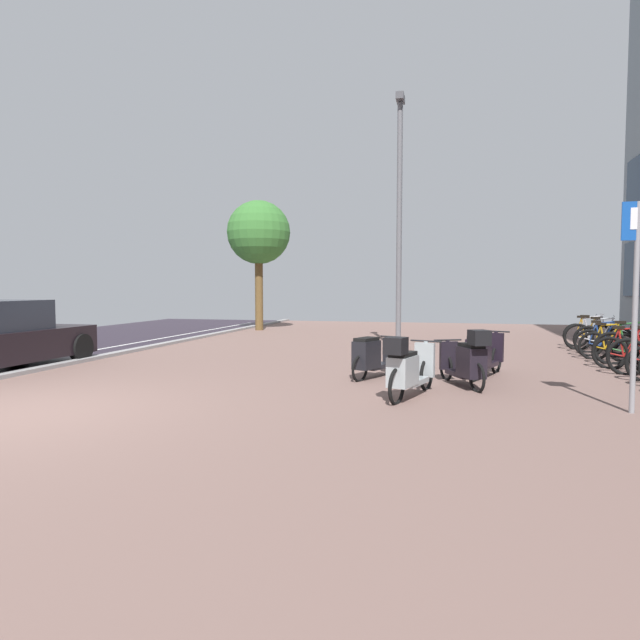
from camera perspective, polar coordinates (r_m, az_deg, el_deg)
The scene contains 15 objects.
ground at distance 7.27m, azimuth -21.78°, elevation -10.15°, with size 21.00×40.00×0.13m.
bicycle_rack_04 at distance 12.46m, azimuth 29.96°, elevation -3.09°, with size 1.27×0.58×0.95m.
bicycle_rack_05 at distance 13.22m, azimuth 30.09°, elevation -2.65°, with size 1.41×0.48×1.02m.
bicycle_rack_06 at distance 13.85m, azimuth 28.36°, elevation -2.46°, with size 1.22×0.56×0.93m.
bicycle_rack_07 at distance 14.56m, azimuth 27.97°, elevation -2.17°, with size 1.30×0.47×0.94m.
bicycle_rack_08 at distance 15.30m, azimuth 27.93°, elevation -1.85°, with size 1.39×0.47×1.00m.
bicycle_rack_09 at distance 15.97m, azimuth 26.99°, elevation -1.60°, with size 1.42×0.48×1.01m.
bicycle_rack_10 at distance 16.68m, azimuth 26.59°, elevation -1.46°, with size 1.25×0.52×0.95m.
scooter_near at distance 9.19m, azimuth 15.37°, elevation -4.18°, with size 0.91×1.53×1.02m.
scooter_mid at distance 9.86m, azimuth 5.59°, elevation -3.87°, with size 0.86×1.57×0.79m.
scooter_far at distance 10.25m, azimuth 16.93°, elevation -3.57°, with size 0.86×1.71×0.85m.
scooter_extra at distance 8.11m, azimuth 9.30°, elevation -5.17°, with size 0.80×1.75×0.99m.
parking_sign at distance 8.12m, azimuth 30.61°, elevation 3.26°, with size 0.40×0.07×2.77m.
lamp_post at distance 14.37m, azimuth 8.45°, elevation 11.35°, with size 0.20×0.52×6.62m.
street_tree at distance 21.07m, azimuth -6.55°, elevation 9.14°, with size 2.44×2.44×5.01m.
Camera 1 is at (5.56, -5.75, 1.66)m, focal length 30.05 mm.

